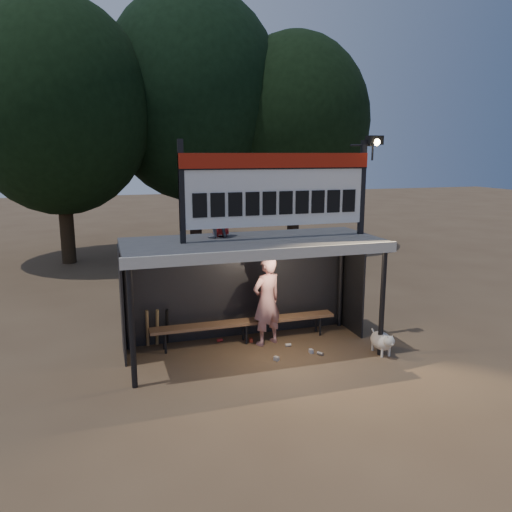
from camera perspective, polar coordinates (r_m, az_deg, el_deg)
The scene contains 13 objects.
ground at distance 10.35m, azimuth -0.41°, elevation -10.86°, with size 80.00×80.00×0.00m, color brown.
player at distance 10.43m, azimuth 1.24°, elevation -5.13°, with size 0.69×0.45×1.90m, color silver.
child_a at distance 9.87m, azimuth -4.76°, elevation 5.04°, with size 0.50×0.39×1.02m, color slate.
child_b at distance 10.04m, azimuth -4.10°, elevation 4.77°, with size 0.43×0.28×0.89m, color #B01B1B.
dugout_shelter at distance 10.02m, azimuth -0.83°, elevation -0.55°, with size 5.10×2.08×2.32m.
scoreboard_assembly at distance 9.74m, azimuth 2.75°, elevation 7.88°, with size 4.10×0.27×1.99m.
bench at distance 10.69m, azimuth -1.27°, elevation -7.63°, with size 4.00×0.35×0.48m.
tree_left at distance 19.24m, azimuth -21.74°, elevation 15.54°, with size 6.46×6.46×9.27m.
tree_mid at distance 21.10m, azimuth -7.26°, elevation 17.62°, with size 7.22×7.22×10.36m.
tree_right at distance 21.16m, azimuth 4.43°, elevation 15.01°, with size 6.08×6.08×8.72m.
dog at distance 10.44m, azimuth 14.23°, elevation -9.39°, with size 0.36×0.81×0.49m.
bats at distance 10.62m, azimuth -11.23°, elevation -8.01°, with size 0.47×0.32×0.84m.
litter at distance 10.44m, azimuth 2.41°, elevation -10.45°, with size 1.88×1.41×0.08m.
Camera 1 is at (-2.77, -9.14, 3.98)m, focal length 35.00 mm.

